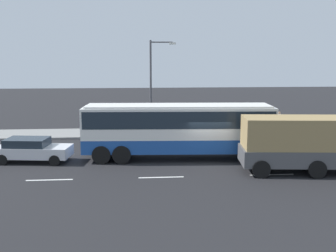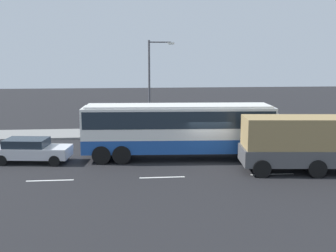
# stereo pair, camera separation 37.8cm
# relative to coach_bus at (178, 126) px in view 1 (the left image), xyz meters

# --- Properties ---
(ground_plane) EXTENTS (120.00, 120.00, 0.00)m
(ground_plane) POSITION_rel_coach_bus_xyz_m (1.73, -0.84, -2.11)
(ground_plane) COLOR black
(sidewalk_curb) EXTENTS (80.00, 4.00, 0.15)m
(sidewalk_curb) POSITION_rel_coach_bus_xyz_m (1.73, 8.78, -2.03)
(sidewalk_curb) COLOR gray
(sidewalk_curb) RESTS_ON ground_plane
(lane_centreline) EXTENTS (47.35, 0.16, 0.01)m
(lane_centreline) POSITION_rel_coach_bus_xyz_m (8.07, -3.96, -2.10)
(lane_centreline) COLOR white
(lane_centreline) RESTS_ON ground_plane
(coach_bus) EXTENTS (11.78, 3.16, 3.39)m
(coach_bus) POSITION_rel_coach_bus_xyz_m (0.00, 0.00, 0.00)
(coach_bus) COLOR #1E4C9E
(coach_bus) RESTS_ON ground_plane
(cargo_truck) EXTENTS (8.25, 3.30, 3.06)m
(cargo_truck) POSITION_rel_coach_bus_xyz_m (6.93, -3.64, -0.46)
(cargo_truck) COLOR red
(cargo_truck) RESTS_ON ground_plane
(car_silver_hatch) EXTENTS (4.63, 2.46, 1.45)m
(car_silver_hatch) POSITION_rel_coach_bus_xyz_m (-8.90, -0.02, -1.33)
(car_silver_hatch) COLOR silver
(car_silver_hatch) RESTS_ON ground_plane
(pedestrian_near_curb) EXTENTS (0.32, 0.32, 1.53)m
(pedestrian_near_curb) POSITION_rel_coach_bus_xyz_m (4.64, 8.24, -1.08)
(pedestrian_near_curb) COLOR #38334C
(pedestrian_near_curb) RESTS_ON sidewalk_curb
(pedestrian_at_crossing) EXTENTS (0.32, 0.32, 1.51)m
(pedestrian_at_crossing) POSITION_rel_coach_bus_xyz_m (9.67, 9.17, -1.10)
(pedestrian_at_crossing) COLOR black
(pedestrian_at_crossing) RESTS_ON sidewalk_curb
(street_lamp) EXTENTS (2.03, 0.24, 7.39)m
(street_lamp) POSITION_rel_coach_bus_xyz_m (-1.18, 7.31, 2.30)
(street_lamp) COLOR #47474C
(street_lamp) RESTS_ON sidewalk_curb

